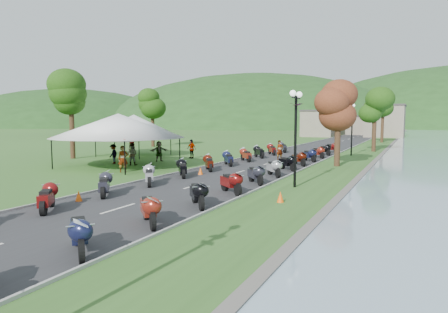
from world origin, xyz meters
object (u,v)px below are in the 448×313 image
at_px(vendor_tent_main, 119,140).
at_px(pedestrian_c, 114,164).
at_px(pedestrian_b, 132,165).
at_px(pedestrian_a, 123,172).

xyz_separation_m(vendor_tent_main, pedestrian_c, (-1.63, 1.22, -2.00)).
height_order(vendor_tent_main, pedestrian_c, vendor_tent_main).
relative_size(vendor_tent_main, pedestrian_b, 3.81).
bearing_deg(pedestrian_b, pedestrian_c, -21.03).
bearing_deg(pedestrian_a, pedestrian_b, 74.76).
height_order(vendor_tent_main, pedestrian_b, vendor_tent_main).
bearing_deg(pedestrian_a, vendor_tent_main, 89.33).
bearing_deg(pedestrian_c, vendor_tent_main, 39.06).
relative_size(pedestrian_a, pedestrian_c, 1.13).
xyz_separation_m(pedestrian_a, pedestrian_b, (-2.05, 3.50, 0.00)).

